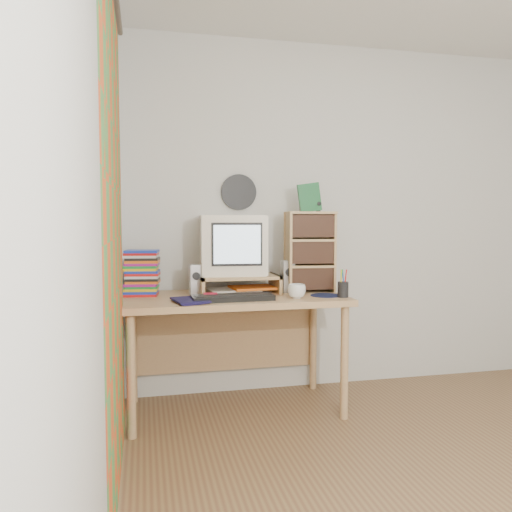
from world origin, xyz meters
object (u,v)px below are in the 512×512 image
crt_monitor (233,245)px  mug (297,291)px  keyboard (233,298)px  desk (232,315)px  dvd_stack (142,273)px  diary (175,299)px  cd_rack (310,252)px

crt_monitor → mug: (0.34, -0.35, -0.27)m
crt_monitor → keyboard: 0.46m
desk → mug: bearing=-35.8°
keyboard → mug: mug is taller
keyboard → desk: bearing=78.6°
mug → desk: bearing=144.2°
mug → dvd_stack: bearing=160.7°
crt_monitor → diary: crt_monitor is taller
keyboard → dvd_stack: size_ratio=1.68×
mug → crt_monitor: bearing=134.5°
desk → cd_rack: 0.67m
diary → crt_monitor: bearing=31.0°
crt_monitor → keyboard: crt_monitor is taller
crt_monitor → dvd_stack: crt_monitor is taller
desk → cd_rack: bearing=1.4°
crt_monitor → dvd_stack: size_ratio=1.42×
diary → keyboard: bearing=-6.3°
crt_monitor → mug: bearing=-41.0°
cd_rack → mug: bearing=-118.2°
keyboard → mug: (0.40, -0.01, 0.03)m
keyboard → dvd_stack: 0.63m
mug → diary: size_ratio=0.50×
dvd_stack → mug: dvd_stack is taller
cd_rack → diary: bearing=-156.7°
crt_monitor → mug: crt_monitor is taller
crt_monitor → diary: bearing=-133.2°
crt_monitor → mug: size_ratio=3.75×
dvd_stack → mug: 0.99m
desk → crt_monitor: size_ratio=3.37×
keyboard → diary: (-0.35, -0.03, 0.01)m
cd_rack → mug: size_ratio=4.87×
dvd_stack → cd_rack: (1.11, -0.05, 0.12)m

